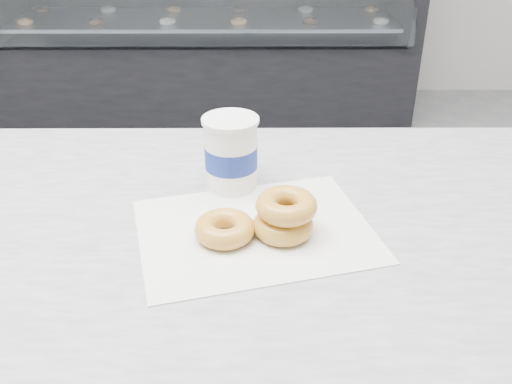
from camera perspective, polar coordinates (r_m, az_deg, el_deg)
ground at (r=1.91m, az=-8.94°, el=-16.34°), size 5.00×5.00×0.00m
display_case at (r=3.55m, az=-4.99°, el=15.49°), size 2.40×0.74×1.25m
wax_paper at (r=0.85m, az=-0.10°, el=-3.86°), size 0.39×0.34×0.00m
donut_single at (r=0.82m, az=-3.15°, el=-3.67°), size 0.09×0.09×0.03m
donut_stack at (r=0.82m, az=2.90°, el=-2.36°), size 0.11×0.11×0.06m
coffee_cup at (r=0.94m, az=-2.52°, el=3.96°), size 0.10×0.10×0.12m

